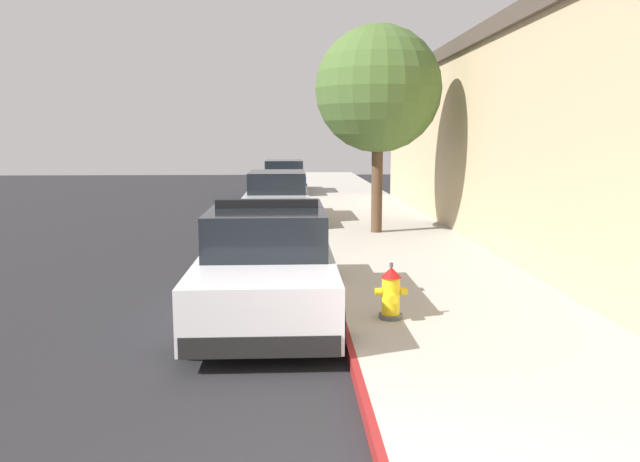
{
  "coord_description": "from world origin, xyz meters",
  "views": [
    {
      "loc": [
        -0.72,
        -3.31,
        2.57
      ],
      "look_at": [
        -0.23,
        7.08,
        1.0
      ],
      "focal_mm": 34.99,
      "sensor_mm": 36.0,
      "label": 1
    }
  ],
  "objects_px": {
    "police_cruiser": "(268,264)",
    "street_tree": "(378,90)",
    "parked_car_silver_ahead": "(277,199)",
    "parked_car_dark_far": "(284,179)",
    "fire_hydrant": "(391,293)"
  },
  "relations": [
    {
      "from": "parked_car_silver_ahead",
      "to": "police_cruiser",
      "type": "bearing_deg",
      "value": -89.69
    },
    {
      "from": "street_tree",
      "to": "police_cruiser",
      "type": "bearing_deg",
      "value": -110.5
    },
    {
      "from": "police_cruiser",
      "to": "street_tree",
      "type": "height_order",
      "value": "street_tree"
    },
    {
      "from": "parked_car_silver_ahead",
      "to": "street_tree",
      "type": "bearing_deg",
      "value": -47.35
    },
    {
      "from": "police_cruiser",
      "to": "parked_car_silver_ahead",
      "type": "bearing_deg",
      "value": 90.31
    },
    {
      "from": "police_cruiser",
      "to": "street_tree",
      "type": "relative_size",
      "value": 0.94
    },
    {
      "from": "police_cruiser",
      "to": "parked_car_dark_far",
      "type": "xyz_separation_m",
      "value": [
        0.07,
        18.93,
        -0.0
      ]
    },
    {
      "from": "parked_car_dark_far",
      "to": "street_tree",
      "type": "height_order",
      "value": "street_tree"
    },
    {
      "from": "parked_car_silver_ahead",
      "to": "fire_hydrant",
      "type": "bearing_deg",
      "value": -80.68
    },
    {
      "from": "parked_car_silver_ahead",
      "to": "street_tree",
      "type": "distance_m",
      "value": 4.85
    },
    {
      "from": "parked_car_silver_ahead",
      "to": "fire_hydrant",
      "type": "distance_m",
      "value": 10.63
    },
    {
      "from": "parked_car_dark_far",
      "to": "fire_hydrant",
      "type": "relative_size",
      "value": 6.37
    },
    {
      "from": "fire_hydrant",
      "to": "parked_car_silver_ahead",
      "type": "bearing_deg",
      "value": 99.32
    },
    {
      "from": "fire_hydrant",
      "to": "street_tree",
      "type": "bearing_deg",
      "value": 83.58
    },
    {
      "from": "police_cruiser",
      "to": "parked_car_silver_ahead",
      "type": "height_order",
      "value": "police_cruiser"
    }
  ]
}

